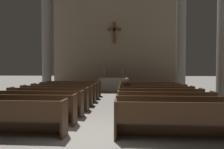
# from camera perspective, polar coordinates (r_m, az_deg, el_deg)

# --- Properties ---
(ground_plane) EXTENTS (80.00, 80.00, 0.00)m
(ground_plane) POSITION_cam_1_polar(r_m,az_deg,el_deg) (5.24, -6.49, -17.70)
(ground_plane) COLOR gray
(pew_left_row_1) EXTENTS (3.36, 0.50, 0.95)m
(pew_left_row_1) POSITION_cam_1_polar(r_m,az_deg,el_deg) (5.91, -29.61, -10.83)
(pew_left_row_1) COLOR #422B19
(pew_left_row_1) RESTS_ON ground
(pew_left_row_2) EXTENTS (3.36, 0.50, 0.95)m
(pew_left_row_2) POSITION_cam_1_polar(r_m,az_deg,el_deg) (6.79, -24.73, -9.14)
(pew_left_row_2) COLOR #422B19
(pew_left_row_2) RESTS_ON ground
(pew_left_row_3) EXTENTS (3.36, 0.50, 0.95)m
(pew_left_row_3) POSITION_cam_1_polar(r_m,az_deg,el_deg) (7.70, -21.01, -7.80)
(pew_left_row_3) COLOR #422B19
(pew_left_row_3) RESTS_ON ground
(pew_left_row_4) EXTENTS (3.36, 0.50, 0.95)m
(pew_left_row_4) POSITION_cam_1_polar(r_m,az_deg,el_deg) (8.65, -18.12, -6.72)
(pew_left_row_4) COLOR #422B19
(pew_left_row_4) RESTS_ON ground
(pew_left_row_5) EXTENTS (3.36, 0.50, 0.95)m
(pew_left_row_5) POSITION_cam_1_polar(r_m,az_deg,el_deg) (9.62, -15.81, -5.85)
(pew_left_row_5) COLOR #422B19
(pew_left_row_5) RESTS_ON ground
(pew_left_row_6) EXTENTS (3.36, 0.50, 0.95)m
(pew_left_row_6) POSITION_cam_1_polar(r_m,az_deg,el_deg) (10.60, -13.92, -5.13)
(pew_left_row_6) COLOR #422B19
(pew_left_row_6) RESTS_ON ground
(pew_left_row_7) EXTENTS (3.36, 0.50, 0.95)m
(pew_left_row_7) POSITION_cam_1_polar(r_m,az_deg,el_deg) (11.59, -12.37, -4.52)
(pew_left_row_7) COLOR #422B19
(pew_left_row_7) RESTS_ON ground
(pew_left_row_8) EXTENTS (3.36, 0.50, 0.95)m
(pew_left_row_8) POSITION_cam_1_polar(r_m,az_deg,el_deg) (12.58, -11.06, -4.01)
(pew_left_row_8) COLOR #422B19
(pew_left_row_8) RESTS_ON ground
(pew_right_row_1) EXTENTS (3.36, 0.50, 0.95)m
(pew_right_row_1) POSITION_cam_1_polar(r_m,az_deg,el_deg) (5.19, 20.06, -12.47)
(pew_right_row_1) COLOR #422B19
(pew_right_row_1) RESTS_ON ground
(pew_right_row_2) EXTENTS (3.36, 0.50, 0.95)m
(pew_right_row_2) POSITION_cam_1_polar(r_m,az_deg,el_deg) (6.17, 17.28, -10.16)
(pew_right_row_2) COLOR #422B19
(pew_right_row_2) RESTS_ON ground
(pew_right_row_3) EXTENTS (3.36, 0.50, 0.95)m
(pew_right_row_3) POSITION_cam_1_polar(r_m,az_deg,el_deg) (7.16, 15.30, -8.46)
(pew_right_row_3) COLOR #422B19
(pew_right_row_3) RESTS_ON ground
(pew_right_row_4) EXTENTS (3.36, 0.50, 0.95)m
(pew_right_row_4) POSITION_cam_1_polar(r_m,az_deg,el_deg) (8.17, 13.81, -7.18)
(pew_right_row_4) COLOR #422B19
(pew_right_row_4) RESTS_ON ground
(pew_right_row_5) EXTENTS (3.36, 0.50, 0.95)m
(pew_right_row_5) POSITION_cam_1_polar(r_m,az_deg,el_deg) (9.19, 12.65, -6.18)
(pew_right_row_5) COLOR #422B19
(pew_right_row_5) RESTS_ON ground
(pew_right_row_6) EXTENTS (3.36, 0.50, 0.95)m
(pew_right_row_6) POSITION_cam_1_polar(r_m,az_deg,el_deg) (10.21, 11.73, -5.37)
(pew_right_row_6) COLOR #422B19
(pew_right_row_6) RESTS_ON ground
(pew_right_row_7) EXTENTS (3.36, 0.50, 0.95)m
(pew_right_row_7) POSITION_cam_1_polar(r_m,az_deg,el_deg) (11.23, 10.98, -4.71)
(pew_right_row_7) COLOR #422B19
(pew_right_row_7) RESTS_ON ground
(pew_right_row_8) EXTENTS (3.36, 0.50, 0.95)m
(pew_right_row_8) POSITION_cam_1_polar(r_m,az_deg,el_deg) (12.26, 10.36, -4.16)
(pew_right_row_8) COLOR #422B19
(pew_right_row_8) RESTS_ON ground
(column_left_second) EXTENTS (0.98, 0.98, 7.49)m
(column_left_second) POSITION_cam_1_polar(r_m,az_deg,el_deg) (15.26, -18.60, 8.91)
(column_left_second) COLOR gray
(column_left_second) RESTS_ON ground
(column_right_second) EXTENTS (0.98, 0.98, 7.49)m
(column_right_second) POSITION_cam_1_polar(r_m,az_deg,el_deg) (14.70, 19.50, 9.18)
(column_right_second) COLOR gray
(column_right_second) RESTS_ON ground
(altar) EXTENTS (2.20, 0.90, 1.01)m
(altar) POSITION_cam_1_polar(r_m,az_deg,el_deg) (15.15, 0.32, -2.78)
(altar) COLOR #BCB7AD
(altar) RESTS_ON ground
(candlestick_left) EXTENTS (0.16, 0.16, 0.66)m
(candlestick_left) POSITION_cam_1_polar(r_m,az_deg,el_deg) (15.17, -2.32, -0.19)
(candlestick_left) COLOR #B79338
(candlestick_left) RESTS_ON altar
(candlestick_right) EXTENTS (0.16, 0.16, 0.66)m
(candlestick_right) POSITION_cam_1_polar(r_m,az_deg,el_deg) (15.09, 2.97, -0.20)
(candlestick_right) COLOR #B79338
(candlestick_right) RESTS_ON altar
(apse_with_cross) EXTENTS (10.72, 0.46, 8.74)m
(apse_with_cross) POSITION_cam_1_polar(r_m,az_deg,el_deg) (17.30, 0.71, 10.54)
(apse_with_cross) COLOR gray
(apse_with_cross) RESTS_ON ground
(lone_worshipper) EXTENTS (0.32, 0.43, 1.32)m
(lone_worshipper) POSITION_cam_1_polar(r_m,az_deg,el_deg) (9.09, 4.36, -4.86)
(lone_worshipper) COLOR #26262B
(lone_worshipper) RESTS_ON ground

